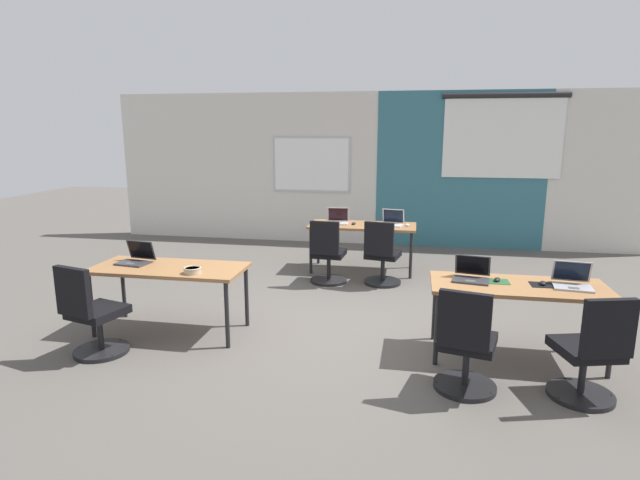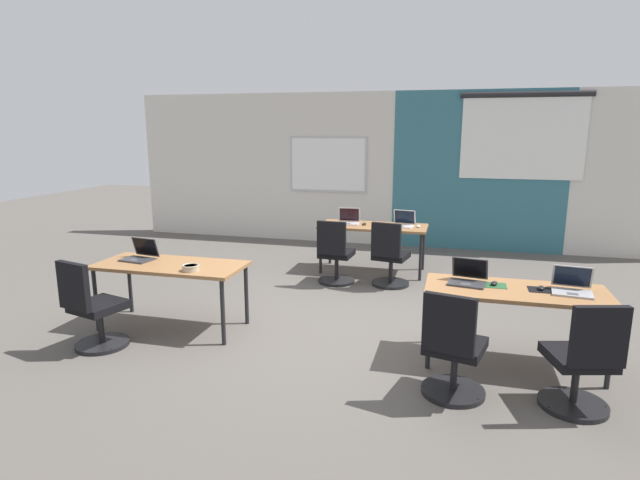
% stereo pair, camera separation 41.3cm
% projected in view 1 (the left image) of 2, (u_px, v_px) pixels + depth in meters
% --- Properties ---
extents(ground_plane, '(24.00, 24.00, 0.00)m').
position_uv_depth(ground_plane, '(341.00, 322.00, 5.82)').
color(ground_plane, '#56514C').
extents(back_wall_assembly, '(10.00, 0.27, 2.80)m').
position_uv_depth(back_wall_assembly, '(377.00, 169.00, 9.54)').
color(back_wall_assembly, silver).
rests_on(back_wall_assembly, ground).
extents(desk_near_left, '(1.60, 0.70, 0.72)m').
position_uv_depth(desk_near_left, '(169.00, 272.00, 5.41)').
color(desk_near_left, olive).
rests_on(desk_near_left, ground).
extents(desk_near_right, '(1.60, 0.70, 0.72)m').
position_uv_depth(desk_near_right, '(518.00, 291.00, 4.79)').
color(desk_near_right, olive).
rests_on(desk_near_right, ground).
extents(desk_far_center, '(1.60, 0.70, 0.72)m').
position_uv_depth(desk_far_center, '(362.00, 228.00, 7.79)').
color(desk_far_center, olive).
rests_on(desk_far_center, ground).
extents(laptop_near_right_inner, '(0.38, 0.36, 0.23)m').
position_uv_depth(laptop_near_right_inner, '(471.00, 275.00, 4.92)').
color(laptop_near_right_inner, '#333338').
rests_on(laptop_near_right_inner, desk_near_right).
extents(mousepad_near_right_inner, '(0.22, 0.19, 0.00)m').
position_uv_depth(mousepad_near_right_inner, '(497.00, 281.00, 4.87)').
color(mousepad_near_right_inner, '#23512D').
rests_on(mousepad_near_right_inner, desk_near_right).
extents(mouse_near_right_inner, '(0.08, 0.11, 0.03)m').
position_uv_depth(mouse_near_right_inner, '(497.00, 279.00, 4.87)').
color(mouse_near_right_inner, black).
rests_on(mouse_near_right_inner, mousepad_near_right_inner).
extents(chair_near_right_inner, '(0.53, 0.59, 0.92)m').
position_uv_depth(chair_near_right_inner, '(466.00, 350.00, 4.19)').
color(chair_near_right_inner, black).
rests_on(chair_near_right_inner, ground).
extents(laptop_near_left_end, '(0.37, 0.34, 0.23)m').
position_uv_depth(laptop_near_left_end, '(136.00, 258.00, 5.54)').
color(laptop_near_left_end, '#333338').
rests_on(laptop_near_left_end, desk_near_left).
extents(chair_near_left_end, '(0.54, 0.59, 0.92)m').
position_uv_depth(chair_near_left_end, '(92.00, 318.00, 4.88)').
color(chair_near_left_end, black).
rests_on(chair_near_left_end, ground).
extents(laptop_far_left, '(0.35, 0.30, 0.23)m').
position_uv_depth(laptop_far_left, '(338.00, 220.00, 7.87)').
color(laptop_far_left, '#B7B7BC').
rests_on(laptop_far_left, desk_far_center).
extents(mouse_far_left, '(0.07, 0.11, 0.03)m').
position_uv_depth(mouse_far_left, '(354.00, 223.00, 7.77)').
color(mouse_far_left, black).
rests_on(mouse_far_left, desk_far_center).
extents(chair_far_left, '(0.52, 0.55, 0.92)m').
position_uv_depth(chair_far_left, '(328.00, 257.00, 7.20)').
color(chair_far_left, black).
rests_on(chair_far_left, ground).
extents(laptop_far_right, '(0.38, 0.34, 0.23)m').
position_uv_depth(laptop_far_right, '(392.00, 222.00, 7.73)').
color(laptop_far_right, silver).
rests_on(laptop_far_right, desk_far_center).
extents(mouse_far_right, '(0.06, 0.10, 0.03)m').
position_uv_depth(mouse_far_right, '(407.00, 225.00, 7.66)').
color(mouse_far_right, silver).
rests_on(mouse_far_right, desk_far_center).
extents(chair_far_right, '(0.52, 0.57, 0.92)m').
position_uv_depth(chair_far_right, '(382.00, 259.00, 7.12)').
color(chair_far_right, black).
rests_on(chair_far_right, ground).
extents(laptop_near_right_end, '(0.37, 0.35, 0.23)m').
position_uv_depth(laptop_near_right_end, '(572.00, 282.00, 4.70)').
color(laptop_near_right_end, '#9E9EA3').
rests_on(laptop_near_right_end, desk_near_right).
extents(mousepad_near_right_end, '(0.22, 0.19, 0.00)m').
position_uv_depth(mousepad_near_right_end, '(543.00, 285.00, 4.76)').
color(mousepad_near_right_end, black).
rests_on(mousepad_near_right_end, desk_near_right).
extents(mouse_near_right_end, '(0.07, 0.11, 0.03)m').
position_uv_depth(mouse_near_right_end, '(543.00, 283.00, 4.76)').
color(mouse_near_right_end, black).
rests_on(mouse_near_right_end, mousepad_near_right_end).
extents(chair_near_right_end, '(0.54, 0.59, 0.92)m').
position_uv_depth(chair_near_right_end, '(590.00, 358.00, 4.04)').
color(chair_near_right_end, black).
rests_on(chair_near_right_end, ground).
extents(snack_bowl, '(0.18, 0.18, 0.06)m').
position_uv_depth(snack_bowl, '(192.00, 270.00, 5.14)').
color(snack_bowl, tan).
rests_on(snack_bowl, desk_near_left).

